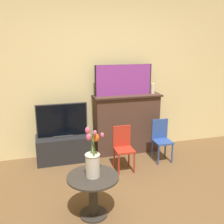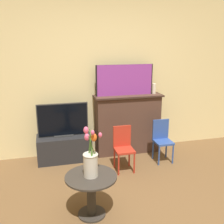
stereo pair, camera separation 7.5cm
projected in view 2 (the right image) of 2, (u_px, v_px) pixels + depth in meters
name	position (u px, v px, depth m)	size (l,w,h in m)	color
wall_back	(102.00, 72.00, 4.25)	(8.00, 0.06, 2.70)	beige
fireplace_mantel	(128.00, 123.00, 4.39)	(1.13, 0.36, 0.99)	#4C3328
painting	(125.00, 80.00, 4.19)	(0.95, 0.03, 0.49)	black
mantel_candle	(154.00, 89.00, 4.35)	(0.06, 0.06, 0.17)	silver
tv_stand	(64.00, 148.00, 4.16)	(0.83, 0.41, 0.40)	#232326
tv_monitor	(63.00, 120.00, 4.04)	(0.78, 0.12, 0.52)	#2D2D2D
chair_red	(123.00, 146.00, 3.80)	(0.27, 0.27, 0.65)	#B22D1E
chair_blue	(162.00, 138.00, 4.10)	(0.27, 0.27, 0.65)	#2D4C99
side_table	(91.00, 189.00, 2.80)	(0.55, 0.55, 0.47)	#332D28
vase_tulips	(91.00, 160.00, 2.71)	(0.21, 0.27, 0.54)	beige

